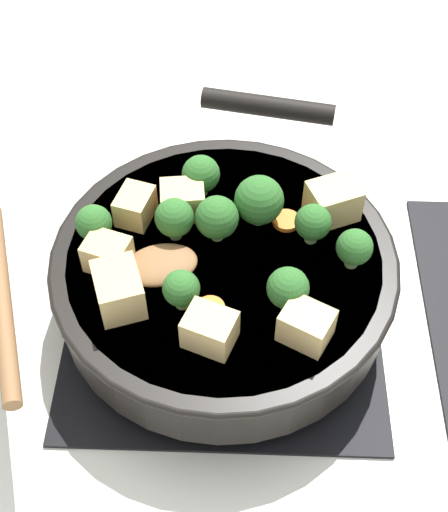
{
  "coord_description": "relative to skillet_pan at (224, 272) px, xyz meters",
  "views": [
    {
      "loc": [
        0.41,
        0.01,
        0.6
      ],
      "look_at": [
        0.0,
        0.0,
        0.09
      ],
      "focal_mm": 50.0,
      "sensor_mm": 36.0,
      "label": 1
    }
  ],
  "objects": [
    {
      "name": "tofu_cube_mid_small",
      "position": [
        0.02,
        -0.1,
        0.04
      ],
      "size": [
        0.04,
        0.05,
        0.03
      ],
      "primitive_type": "cube",
      "rotation": [
        0.0,
        0.0,
        4.39
      ],
      "color": "#DBB770",
      "rests_on": "skillet_pan"
    },
    {
      "name": "tofu_cube_front_piece",
      "position": [
        -0.04,
        -0.09,
        0.04
      ],
      "size": [
        0.04,
        0.04,
        0.03
      ],
      "primitive_type": "cube",
      "rotation": [
        0.0,
        0.0,
        2.85
      ],
      "color": "#DBB770",
      "rests_on": "skillet_pan"
    },
    {
      "name": "broccoli_floret_tall_stem",
      "position": [
        0.06,
        -0.03,
        0.05
      ],
      "size": [
        0.03,
        0.03,
        0.04
      ],
      "color": "#709956",
      "rests_on": "skillet_pan"
    },
    {
      "name": "front_burner_grate",
      "position": [
        0.0,
        -0.0,
        -0.05
      ],
      "size": [
        0.31,
        0.31,
        0.03
      ],
      "color": "black",
      "rests_on": "ground_plane"
    },
    {
      "name": "broccoli_floret_center_top",
      "position": [
        -0.02,
        -0.01,
        0.05
      ],
      "size": [
        0.04,
        0.04,
        0.05
      ],
      "color": "#709956",
      "rests_on": "skillet_pan"
    },
    {
      "name": "broccoli_floret_small_inner",
      "position": [
        -0.01,
        -0.12,
        0.05
      ],
      "size": [
        0.03,
        0.03,
        0.04
      ],
      "color": "#709956",
      "rests_on": "skillet_pan"
    },
    {
      "name": "carrot_slice_near_center",
      "position": [
        0.06,
        -0.01,
        0.03
      ],
      "size": [
        0.03,
        0.03,
        0.01
      ],
      "primitive_type": "cylinder",
      "color": "orange",
      "rests_on": "skillet_pan"
    },
    {
      "name": "wooden_spoon",
      "position": [
        0.04,
        -0.13,
        0.03
      ],
      "size": [
        0.21,
        0.21,
        0.02
      ],
      "color": "brown",
      "rests_on": "skillet_pan"
    },
    {
      "name": "tofu_cube_east_chunk",
      "position": [
        -0.05,
        -0.04,
        0.04
      ],
      "size": [
        0.04,
        0.04,
        0.03
      ],
      "primitive_type": "cube",
      "rotation": [
        0.0,
        0.0,
        4.83
      ],
      "color": "#DBB770",
      "rests_on": "skillet_pan"
    },
    {
      "name": "tofu_cube_center_large",
      "position": [
        -0.05,
        0.1,
        0.04
      ],
      "size": [
        0.05,
        0.06,
        0.04
      ],
      "primitive_type": "cube",
      "rotation": [
        0.0,
        0.0,
        5.11
      ],
      "color": "#DBB770",
      "rests_on": "skillet_pan"
    },
    {
      "name": "tofu_cube_west_chunk",
      "position": [
        0.09,
        -0.01,
        0.04
      ],
      "size": [
        0.05,
        0.05,
        0.03
      ],
      "primitive_type": "cube",
      "rotation": [
        0.0,
        0.0,
        4.34
      ],
      "color": "#DBB770",
      "rests_on": "skillet_pan"
    },
    {
      "name": "broccoli_floret_east_rim",
      "position": [
        -0.04,
        0.03,
        0.06
      ],
      "size": [
        0.05,
        0.05,
        0.05
      ],
      "color": "#709956",
      "rests_on": "skillet_pan"
    },
    {
      "name": "broccoli_floret_west_rim",
      "position": [
        -0.08,
        -0.03,
        0.05
      ],
      "size": [
        0.04,
        0.04,
        0.04
      ],
      "color": "#709956",
      "rests_on": "skillet_pan"
    },
    {
      "name": "carrot_slice_orange_thin",
      "position": [
        -0.04,
        0.06,
        0.03
      ],
      "size": [
        0.03,
        0.03,
        0.01
      ],
      "primitive_type": "cylinder",
      "color": "orange",
      "rests_on": "skillet_pan"
    },
    {
      "name": "broccoli_floret_north_edge",
      "position": [
        -0.02,
        0.08,
        0.05
      ],
      "size": [
        0.03,
        0.03,
        0.04
      ],
      "color": "#709956",
      "rests_on": "skillet_pan"
    },
    {
      "name": "broccoli_floret_south_cluster",
      "position": [
        0.01,
        0.12,
        0.05
      ],
      "size": [
        0.03,
        0.03,
        0.04
      ],
      "color": "#709956",
      "rests_on": "skillet_pan"
    },
    {
      "name": "broccoli_floret_mid_floret",
      "position": [
        -0.02,
        -0.05,
        0.05
      ],
      "size": [
        0.04,
        0.04,
        0.04
      ],
      "color": "#709956",
      "rests_on": "skillet_pan"
    },
    {
      "name": "tofu_cube_near_handle",
      "position": [
        0.06,
        -0.09,
        0.05
      ],
      "size": [
        0.06,
        0.05,
        0.04
      ],
      "primitive_type": "cube",
      "rotation": [
        0.0,
        0.0,
        3.47
      ],
      "color": "#DBB770",
      "rests_on": "skillet_pan"
    },
    {
      "name": "tofu_cube_back_piece",
      "position": [
        0.09,
        0.07,
        0.04
      ],
      "size": [
        0.05,
        0.05,
        0.03
      ],
      "primitive_type": "cube",
      "rotation": [
        0.0,
        0.0,
        4.22
      ],
      "color": "#DBB770",
      "rests_on": "skillet_pan"
    },
    {
      "name": "broccoli_floret_near_spoon",
      "position": [
        0.06,
        0.06,
        0.05
      ],
      "size": [
        0.04,
        0.04,
        0.04
      ],
      "color": "#709956",
      "rests_on": "skillet_pan"
    },
    {
      "name": "skillet_pan",
      "position": [
        0.0,
        0.0,
        0.0
      ],
      "size": [
        0.42,
        0.33,
        0.06
      ],
      "color": "black",
      "rests_on": "front_burner_grate"
    },
    {
      "name": "ground_plane",
      "position": [
        0.0,
        -0.0,
        -0.06
      ],
      "size": [
        2.4,
        2.4,
        0.0
      ],
      "primitive_type": "plane",
      "color": "silver"
    }
  ]
}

